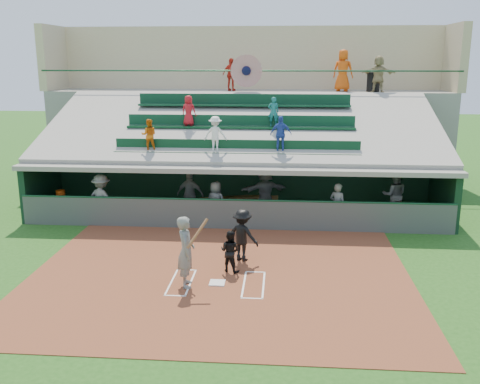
# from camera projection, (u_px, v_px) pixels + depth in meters

# --- Properties ---
(ground) EXTENTS (100.00, 100.00, 0.00)m
(ground) POSITION_uv_depth(u_px,v_px,m) (217.00, 284.00, 14.97)
(ground) COLOR #1F4D15
(ground) RESTS_ON ground
(dirt_slab) EXTENTS (11.00, 9.00, 0.02)m
(dirt_slab) POSITION_uv_depth(u_px,v_px,m) (219.00, 277.00, 15.46)
(dirt_slab) COLOR brown
(dirt_slab) RESTS_ON ground
(home_plate) EXTENTS (0.43, 0.43, 0.03)m
(home_plate) POSITION_uv_depth(u_px,v_px,m) (217.00, 283.00, 14.97)
(home_plate) COLOR silver
(home_plate) RESTS_ON dirt_slab
(batters_box_chalk) EXTENTS (2.65, 1.85, 0.01)m
(batters_box_chalk) POSITION_uv_depth(u_px,v_px,m) (217.00, 283.00, 14.97)
(batters_box_chalk) COLOR white
(batters_box_chalk) RESTS_ON dirt_slab
(dugout_floor) EXTENTS (16.00, 3.50, 0.04)m
(dugout_floor) POSITION_uv_depth(u_px,v_px,m) (237.00, 215.00, 21.50)
(dugout_floor) COLOR #9A958C
(dugout_floor) RESTS_ON ground
(concourse_slab) EXTENTS (20.00, 3.00, 4.60)m
(concourse_slab) POSITION_uv_depth(u_px,v_px,m) (248.00, 136.00, 27.48)
(concourse_slab) COLOR gray
(concourse_slab) RESTS_ON ground
(grandstand) EXTENTS (20.40, 10.40, 7.80)m
(grandstand) POSITION_uv_depth(u_px,v_px,m) (244.00, 146.00, 24.60)
(grandstand) COLOR #4B504B
(grandstand) RESTS_ON ground
(batter_at_plate) EXTENTS (0.93, 0.82, 2.00)m
(batter_at_plate) POSITION_uv_depth(u_px,v_px,m) (186.00, 251.00, 14.58)
(batter_at_plate) COLOR #5F625C
(batter_at_plate) RESTS_ON dirt_slab
(catcher) EXTENTS (0.74, 0.67, 1.25)m
(catcher) POSITION_uv_depth(u_px,v_px,m) (230.00, 251.00, 15.68)
(catcher) COLOR black
(catcher) RESTS_ON dirt_slab
(home_umpire) EXTENTS (1.21, 0.99, 1.64)m
(home_umpire) POSITION_uv_depth(u_px,v_px,m) (242.00, 235.00, 16.52)
(home_umpire) COLOR black
(home_umpire) RESTS_ON dirt_slab
(dugout_bench) EXTENTS (13.63, 4.82, 0.43)m
(dugout_bench) POSITION_uv_depth(u_px,v_px,m) (233.00, 202.00, 22.65)
(dugout_bench) COLOR olive
(dugout_bench) RESTS_ON dugout_floor
(white_table) EXTENTS (0.95, 0.81, 0.71)m
(white_table) POSITION_uv_depth(u_px,v_px,m) (64.00, 207.00, 21.28)
(white_table) COLOR white
(white_table) RESTS_ON dugout_floor
(water_cooler) EXTENTS (0.36, 0.36, 0.36)m
(water_cooler) POSITION_uv_depth(u_px,v_px,m) (61.00, 195.00, 21.10)
(water_cooler) COLOR #C4420B
(water_cooler) RESTS_ON white_table
(dugout_player_a) EXTENTS (1.38, 1.06, 1.88)m
(dugout_player_a) POSITION_uv_depth(u_px,v_px,m) (102.00, 199.00, 20.26)
(dugout_player_a) COLOR #585A55
(dugout_player_a) RESTS_ON dugout_floor
(dugout_player_b) EXTENTS (1.15, 0.65, 1.85)m
(dugout_player_b) POSITION_uv_depth(u_px,v_px,m) (190.00, 195.00, 20.95)
(dugout_player_b) COLOR #575954
(dugout_player_b) RESTS_ON dugout_floor
(dugout_player_c) EXTENTS (0.92, 0.76, 1.61)m
(dugout_player_c) POSITION_uv_depth(u_px,v_px,m) (216.00, 202.00, 20.31)
(dugout_player_c) COLOR #535651
(dugout_player_c) RESTS_ON dugout_floor
(dugout_player_d) EXTENTS (1.94, 1.17, 2.00)m
(dugout_player_d) POSITION_uv_depth(u_px,v_px,m) (265.00, 191.00, 21.15)
(dugout_player_d) COLOR #5A5C57
(dugout_player_d) RESTS_ON dugout_floor
(dugout_player_e) EXTENTS (0.74, 0.67, 1.69)m
(dugout_player_e) POSITION_uv_depth(u_px,v_px,m) (337.00, 206.00, 19.69)
(dugout_player_e) COLOR #575A55
(dugout_player_e) RESTS_ON dugout_floor
(dugout_player_f) EXTENTS (0.98, 0.79, 1.90)m
(dugout_player_f) POSITION_uv_depth(u_px,v_px,m) (394.00, 195.00, 20.78)
(dugout_player_f) COLOR #61645E
(dugout_player_f) RESTS_ON dugout_floor
(trash_bin) EXTENTS (0.62, 0.62, 0.93)m
(trash_bin) POSITION_uv_depth(u_px,v_px,m) (373.00, 82.00, 25.75)
(trash_bin) COLOR black
(trash_bin) RESTS_ON concourse_slab
(concourse_staff_a) EXTENTS (1.01, 0.66, 1.59)m
(concourse_staff_a) POSITION_uv_depth(u_px,v_px,m) (231.00, 75.00, 26.39)
(concourse_staff_a) COLOR red
(concourse_staff_a) RESTS_ON concourse_slab
(concourse_staff_b) EXTENTS (1.12, 0.90, 2.00)m
(concourse_staff_b) POSITION_uv_depth(u_px,v_px,m) (343.00, 70.00, 25.92)
(concourse_staff_b) COLOR #DA4D0C
(concourse_staff_b) RESTS_ON concourse_slab
(concourse_staff_c) EXTENTS (1.64, 0.75, 1.71)m
(concourse_staff_c) POSITION_uv_depth(u_px,v_px,m) (378.00, 74.00, 25.21)
(concourse_staff_c) COLOR tan
(concourse_staff_c) RESTS_ON concourse_slab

